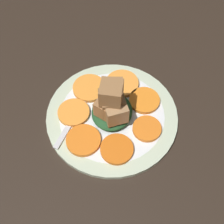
{
  "coord_description": "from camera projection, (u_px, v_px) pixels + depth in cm",
  "views": [
    {
      "loc": [
        33.78,
        9.63,
        60.09
      ],
      "look_at": [
        0.0,
        0.0,
        4.1
      ],
      "focal_mm": 50.0,
      "sensor_mm": 36.0,
      "label": 1
    }
  ],
  "objects": [
    {
      "name": "fork",
      "position": [
        78.0,
        110.0,
        0.67
      ],
      "size": [
        19.28,
        4.39,
        0.4
      ],
      "rotation": [
        0.0,
        0.0,
        -0.14
      ],
      "color": "silver",
      "rests_on": "plate"
    },
    {
      "name": "carrot_slice_6",
      "position": [
        120.0,
        83.0,
        0.71
      ],
      "size": [
        7.51,
        7.51,
        0.86
      ],
      "primitive_type": "cylinder",
      "color": "orange",
      "rests_on": "plate"
    },
    {
      "name": "carrot_slice_4",
      "position": [
        147.0,
        129.0,
        0.65
      ],
      "size": [
        6.02,
        6.02,
        0.86
      ],
      "primitive_type": "cylinder",
      "color": "orange",
      "rests_on": "plate"
    },
    {
      "name": "center_pile",
      "position": [
        112.0,
        105.0,
        0.63
      ],
      "size": [
        9.55,
        8.59,
        10.8
      ],
      "color": "#1E4723",
      "rests_on": "plate"
    },
    {
      "name": "carrot_slice_2",
      "position": [
        83.0,
        140.0,
        0.63
      ],
      "size": [
        7.11,
        7.11,
        0.86
      ],
      "primitive_type": "cylinder",
      "color": "orange",
      "rests_on": "plate"
    },
    {
      "name": "carrot_slice_1",
      "position": [
        74.0,
        113.0,
        0.67
      ],
      "size": [
        6.84,
        6.84,
        0.86
      ],
      "primitive_type": "cylinder",
      "color": "orange",
      "rests_on": "plate"
    },
    {
      "name": "carrot_slice_5",
      "position": [
        144.0,
        100.0,
        0.68
      ],
      "size": [
        6.76,
        6.76,
        0.86
      ],
      "primitive_type": "cylinder",
      "color": "orange",
      "rests_on": "plate"
    },
    {
      "name": "carrot_slice_0",
      "position": [
        89.0,
        88.0,
        0.7
      ],
      "size": [
        7.46,
        7.46,
        0.86
      ],
      "primitive_type": "cylinder",
      "color": "orange",
      "rests_on": "plate"
    },
    {
      "name": "table_slab",
      "position": [
        112.0,
        119.0,
        0.69
      ],
      "size": [
        120.0,
        120.0,
        2.0
      ],
      "primitive_type": "cube",
      "color": "black",
      "rests_on": "ground"
    },
    {
      "name": "plate",
      "position": [
        112.0,
        116.0,
        0.67
      ],
      "size": [
        28.31,
        28.31,
        1.05
      ],
      "color": "beige",
      "rests_on": "table_slab"
    },
    {
      "name": "carrot_slice_3",
      "position": [
        117.0,
        149.0,
        0.62
      ],
      "size": [
        6.69,
        6.69,
        0.86
      ],
      "primitive_type": "cylinder",
      "color": "orange",
      "rests_on": "plate"
    }
  ]
}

